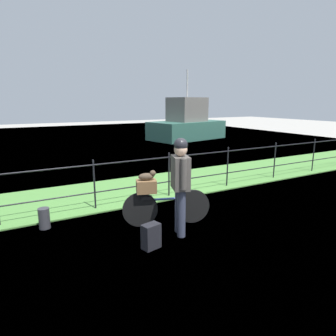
{
  "coord_description": "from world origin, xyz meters",
  "views": [
    {
      "loc": [
        -3.38,
        -3.94,
        2.26
      ],
      "look_at": [
        -0.43,
        1.35,
        0.9
      ],
      "focal_mm": 31.8,
      "sensor_mm": 36.0,
      "label": 1
    }
  ],
  "objects_px": {
    "bicycle_main": "(166,207)",
    "backpack_on_paving": "(151,236)",
    "mooring_bollard": "(44,218)",
    "wooden_crate": "(146,186)",
    "terrier_dog": "(148,176)",
    "cyclist_person": "(180,178)",
    "moored_boat_near": "(187,124)"
  },
  "relations": [
    {
      "from": "mooring_bollard",
      "to": "terrier_dog",
      "type": "bearing_deg",
      "value": -25.8
    },
    {
      "from": "bicycle_main",
      "to": "backpack_on_paving",
      "type": "relative_size",
      "value": 3.92
    },
    {
      "from": "bicycle_main",
      "to": "backpack_on_paving",
      "type": "height_order",
      "value": "bicycle_main"
    },
    {
      "from": "bicycle_main",
      "to": "cyclist_person",
      "type": "bearing_deg",
      "value": -88.02
    },
    {
      "from": "bicycle_main",
      "to": "mooring_bollard",
      "type": "xyz_separation_m",
      "value": [
        -2.01,
        0.93,
        -0.15
      ]
    },
    {
      "from": "wooden_crate",
      "to": "moored_boat_near",
      "type": "bearing_deg",
      "value": 54.13
    },
    {
      "from": "terrier_dog",
      "to": "cyclist_person",
      "type": "xyz_separation_m",
      "value": [
        0.33,
        -0.59,
        0.05
      ]
    },
    {
      "from": "cyclist_person",
      "to": "backpack_on_paving",
      "type": "xyz_separation_m",
      "value": [
        -0.66,
        -0.22,
        -0.8
      ]
    },
    {
      "from": "cyclist_person",
      "to": "mooring_bollard",
      "type": "distance_m",
      "value": 2.6
    },
    {
      "from": "bicycle_main",
      "to": "backpack_on_paving",
      "type": "distance_m",
      "value": 0.96
    },
    {
      "from": "bicycle_main",
      "to": "terrier_dog",
      "type": "relative_size",
      "value": 4.84
    },
    {
      "from": "terrier_dog",
      "to": "mooring_bollard",
      "type": "distance_m",
      "value": 2.03
    },
    {
      "from": "bicycle_main",
      "to": "moored_boat_near",
      "type": "height_order",
      "value": "moored_boat_near"
    },
    {
      "from": "cyclist_person",
      "to": "mooring_bollard",
      "type": "relative_size",
      "value": 4.4
    },
    {
      "from": "moored_boat_near",
      "to": "backpack_on_paving",
      "type": "bearing_deg",
      "value": -124.94
    },
    {
      "from": "terrier_dog",
      "to": "wooden_crate",
      "type": "bearing_deg",
      "value": 161.48
    },
    {
      "from": "mooring_bollard",
      "to": "moored_boat_near",
      "type": "height_order",
      "value": "moored_boat_near"
    },
    {
      "from": "bicycle_main",
      "to": "terrier_dog",
      "type": "distance_m",
      "value": 0.7
    },
    {
      "from": "wooden_crate",
      "to": "backpack_on_paving",
      "type": "bearing_deg",
      "value": -110.78
    },
    {
      "from": "wooden_crate",
      "to": "backpack_on_paving",
      "type": "relative_size",
      "value": 0.89
    },
    {
      "from": "terrier_dog",
      "to": "mooring_bollard",
      "type": "bearing_deg",
      "value": 154.2
    },
    {
      "from": "wooden_crate",
      "to": "moored_boat_near",
      "type": "relative_size",
      "value": 0.07
    },
    {
      "from": "backpack_on_paving",
      "to": "wooden_crate",
      "type": "bearing_deg",
      "value": 55.82
    },
    {
      "from": "mooring_bollard",
      "to": "backpack_on_paving",
      "type": "bearing_deg",
      "value": -49.99
    },
    {
      "from": "bicycle_main",
      "to": "mooring_bollard",
      "type": "height_order",
      "value": "bicycle_main"
    },
    {
      "from": "backpack_on_paving",
      "to": "terrier_dog",
      "type": "bearing_deg",
      "value": 54.19
    },
    {
      "from": "cyclist_person",
      "to": "backpack_on_paving",
      "type": "relative_size",
      "value": 4.21
    },
    {
      "from": "terrier_dog",
      "to": "backpack_on_paving",
      "type": "xyz_separation_m",
      "value": [
        -0.33,
        -0.8,
        -0.75
      ]
    },
    {
      "from": "cyclist_person",
      "to": "backpack_on_paving",
      "type": "height_order",
      "value": "cyclist_person"
    },
    {
      "from": "cyclist_person",
      "to": "moored_boat_near",
      "type": "xyz_separation_m",
      "value": [
        7.37,
        11.27,
        -0.1
      ]
    },
    {
      "from": "backpack_on_paving",
      "to": "bicycle_main",
      "type": "bearing_deg",
      "value": 33.78
    },
    {
      "from": "wooden_crate",
      "to": "backpack_on_paving",
      "type": "xyz_separation_m",
      "value": [
        -0.31,
        -0.81,
        -0.56
      ]
    }
  ]
}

